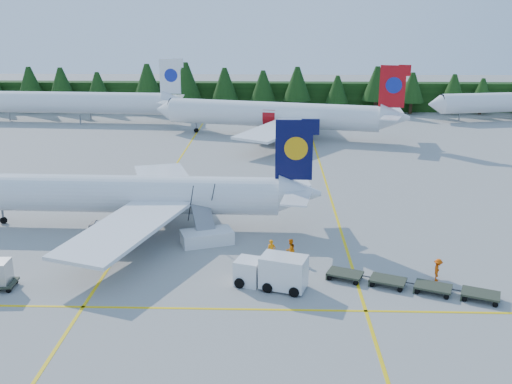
{
  "coord_description": "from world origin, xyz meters",
  "views": [
    {
      "loc": [
        -0.64,
        -41.81,
        19.84
      ],
      "look_at": [
        -2.19,
        10.62,
        3.5
      ],
      "focal_mm": 40.0,
      "sensor_mm": 36.0,
      "label": 1
    }
  ],
  "objects_px": {
    "airliner_navy": "(112,195)",
    "airliner_red": "(268,115)",
    "service_truck": "(271,271)",
    "airstairs": "(206,233)"
  },
  "relations": [
    {
      "from": "airliner_navy",
      "to": "airliner_red",
      "type": "height_order",
      "value": "airliner_red"
    },
    {
      "from": "airliner_red",
      "to": "service_truck",
      "type": "relative_size",
      "value": 7.24
    },
    {
      "from": "service_truck",
      "to": "airliner_red",
      "type": "bearing_deg",
      "value": 108.67
    },
    {
      "from": "airliner_red",
      "to": "service_truck",
      "type": "height_order",
      "value": "airliner_red"
    },
    {
      "from": "airliner_navy",
      "to": "service_truck",
      "type": "relative_size",
      "value": 6.36
    },
    {
      "from": "airliner_red",
      "to": "airstairs",
      "type": "height_order",
      "value": "airliner_red"
    },
    {
      "from": "airliner_navy",
      "to": "airliner_red",
      "type": "distance_m",
      "value": 45.96
    },
    {
      "from": "airstairs",
      "to": "airliner_red",
      "type": "bearing_deg",
      "value": 64.6
    },
    {
      "from": "airliner_navy",
      "to": "airstairs",
      "type": "height_order",
      "value": "airliner_navy"
    },
    {
      "from": "airliner_red",
      "to": "service_truck",
      "type": "distance_m",
      "value": 56.38
    }
  ]
}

